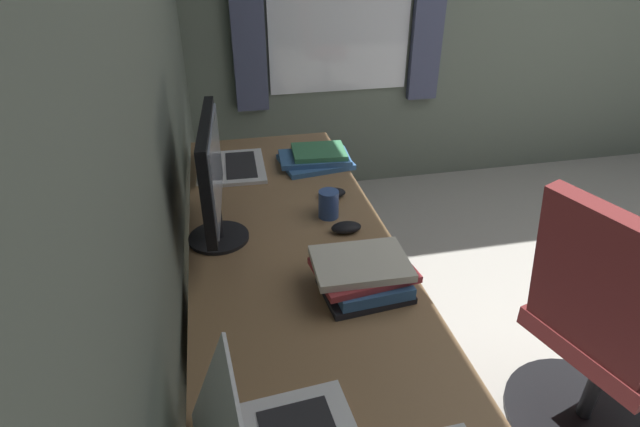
{
  "coord_description": "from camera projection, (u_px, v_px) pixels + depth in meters",
  "views": [
    {
      "loc": [
        -1.08,
        2.01,
        1.64
      ],
      "look_at": [
        0.08,
        1.75,
        0.95
      ],
      "focal_mm": 28.1,
      "sensor_mm": 36.0,
      "label": 1
    }
  ],
  "objects": [
    {
      "name": "office_chair",
      "position": [
        600.0,
        342.0,
        1.64
      ],
      "size": [
        0.56,
        0.6,
        0.97
      ],
      "color": "maroon",
      "rests_on": "ground"
    },
    {
      "name": "book_stack_near",
      "position": [
        364.0,
        274.0,
        1.42
      ],
      "size": [
        0.24,
        0.29,
        0.1
      ],
      "color": "black",
      "rests_on": "desk"
    },
    {
      "name": "laptop_left",
      "position": [
        227.0,
        159.0,
        2.12
      ],
      "size": [
        0.35,
        0.29,
        0.19
      ],
      "color": "white",
      "rests_on": "desk"
    },
    {
      "name": "drawer_pedestal",
      "position": [
        301.0,
        385.0,
        1.62
      ],
      "size": [
        0.4,
        0.51,
        0.69
      ],
      "color": "#936D47",
      "rests_on": "ground"
    },
    {
      "name": "window_panel",
      "position": [
        340.0,
        7.0,
        3.05
      ],
      "size": [
        0.02,
        0.9,
        1.03
      ],
      "primitive_type": "cube",
      "color": "white"
    },
    {
      "name": "mouse_spare",
      "position": [
        332.0,
        193.0,
        1.92
      ],
      "size": [
        0.06,
        0.1,
        0.03
      ],
      "primitive_type": "ellipsoid",
      "color": "black",
      "rests_on": "desk"
    },
    {
      "name": "curtain_near",
      "position": [
        430.0,
        5.0,
        3.13
      ],
      "size": [
        0.05,
        0.2,
        1.19
      ],
      "primitive_type": "cube",
      "color": "#4C5170"
    },
    {
      "name": "wall_back",
      "position": [
        118.0,
        112.0,
        1.05
      ],
      "size": [
        4.79,
        0.1,
        2.6
      ],
      "primitive_type": "cube",
      "color": "slate",
      "rests_on": "ground"
    },
    {
      "name": "curtain_far",
      "position": [
        247.0,
        11.0,
        2.92
      ],
      "size": [
        0.05,
        0.2,
        1.19
      ],
      "primitive_type": "cube",
      "color": "#4C5170"
    },
    {
      "name": "mouse_main",
      "position": [
        346.0,
        227.0,
        1.7
      ],
      "size": [
        0.06,
        0.1,
        0.03
      ],
      "primitive_type": "ellipsoid",
      "color": "black",
      "rests_on": "desk"
    },
    {
      "name": "coffee_mug",
      "position": [
        328.0,
        204.0,
        1.78
      ],
      "size": [
        0.11,
        0.07,
        0.1
      ],
      "color": "#335193",
      "rests_on": "desk"
    },
    {
      "name": "monitor_primary",
      "position": [
        212.0,
        175.0,
        1.55
      ],
      "size": [
        0.48,
        0.2,
        0.41
      ],
      "color": "black",
      "rests_on": "desk"
    },
    {
      "name": "book_stack_far",
      "position": [
        316.0,
        158.0,
        2.18
      ],
      "size": [
        0.27,
        0.32,
        0.06
      ],
      "color": "#38669E",
      "rests_on": "desk"
    },
    {
      "name": "desk",
      "position": [
        304.0,
        296.0,
        1.51
      ],
      "size": [
        2.33,
        0.67,
        0.73
      ],
      "color": "#936D47",
      "rests_on": "ground"
    }
  ]
}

